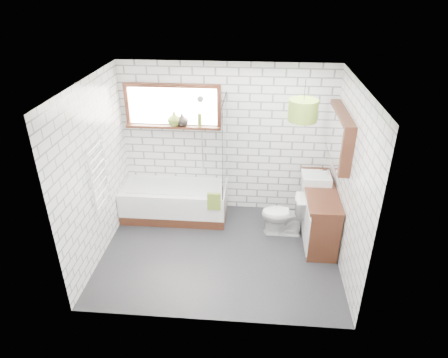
# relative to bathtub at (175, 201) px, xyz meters

# --- Properties ---
(floor) EXTENTS (3.40, 2.60, 0.01)m
(floor) POSITION_rel_bathtub_xyz_m (0.84, -0.92, -0.28)
(floor) COLOR black
(floor) RESTS_ON ground
(ceiling) EXTENTS (3.40, 2.60, 0.01)m
(ceiling) POSITION_rel_bathtub_xyz_m (0.84, -0.92, 2.23)
(ceiling) COLOR white
(ceiling) RESTS_ON ground
(wall_back) EXTENTS (3.40, 0.01, 2.50)m
(wall_back) POSITION_rel_bathtub_xyz_m (0.84, 0.38, 0.97)
(wall_back) COLOR white
(wall_back) RESTS_ON ground
(wall_front) EXTENTS (3.40, 0.01, 2.50)m
(wall_front) POSITION_rel_bathtub_xyz_m (0.84, -2.23, 0.97)
(wall_front) COLOR white
(wall_front) RESTS_ON ground
(wall_left) EXTENTS (0.01, 2.60, 2.50)m
(wall_left) POSITION_rel_bathtub_xyz_m (-0.87, -0.92, 0.97)
(wall_left) COLOR white
(wall_left) RESTS_ON ground
(wall_right) EXTENTS (0.01, 2.60, 2.50)m
(wall_right) POSITION_rel_bathtub_xyz_m (2.54, -0.92, 0.97)
(wall_right) COLOR white
(wall_right) RESTS_ON ground
(window) EXTENTS (1.52, 0.16, 0.68)m
(window) POSITION_rel_bathtub_xyz_m (-0.01, 0.34, 1.52)
(window) COLOR #36190F
(window) RESTS_ON wall_back
(towel_radiator) EXTENTS (0.06, 0.52, 1.00)m
(towel_radiator) POSITION_rel_bathtub_xyz_m (-0.82, -0.92, 0.92)
(towel_radiator) COLOR white
(towel_radiator) RESTS_ON wall_left
(mirror_cabinet) EXTENTS (0.16, 1.20, 0.70)m
(mirror_cabinet) POSITION_rel_bathtub_xyz_m (2.46, -0.32, 1.37)
(mirror_cabinet) COLOR #36190F
(mirror_cabinet) RESTS_ON wall_right
(shower_riser) EXTENTS (0.02, 0.02, 1.30)m
(shower_riser) POSITION_rel_bathtub_xyz_m (0.44, 0.34, 1.07)
(shower_riser) COLOR silver
(shower_riser) RESTS_ON wall_back
(bathtub) EXTENTS (1.70, 0.75, 0.55)m
(bathtub) POSITION_rel_bathtub_xyz_m (0.00, 0.00, 0.00)
(bathtub) COLOR white
(bathtub) RESTS_ON floor
(shower_screen) EXTENTS (0.02, 0.72, 1.50)m
(shower_screen) POSITION_rel_bathtub_xyz_m (0.83, 0.00, 1.03)
(shower_screen) COLOR white
(shower_screen) RESTS_ON bathtub
(towel_green) EXTENTS (0.21, 0.06, 0.28)m
(towel_green) POSITION_rel_bathtub_xyz_m (0.70, -0.38, 0.26)
(towel_green) COLOR olive
(towel_green) RESTS_ON bathtub
(towel_beige) EXTENTS (0.19, 0.05, 0.25)m
(towel_beige) POSITION_rel_bathtub_xyz_m (0.70, -0.38, 0.26)
(towel_beige) COLOR tan
(towel_beige) RESTS_ON bathtub
(vanity) EXTENTS (0.46, 1.43, 0.82)m
(vanity) POSITION_rel_bathtub_xyz_m (2.31, -0.35, 0.13)
(vanity) COLOR #36190F
(vanity) RESTS_ON floor
(basin) EXTENTS (0.43, 0.37, 0.12)m
(basin) POSITION_rel_bathtub_xyz_m (2.25, -0.15, 0.61)
(basin) COLOR white
(basin) RESTS_ON vanity
(tap) EXTENTS (0.04, 0.04, 0.16)m
(tap) POSITION_rel_bathtub_xyz_m (2.41, -0.15, 0.68)
(tap) COLOR silver
(tap) RESTS_ON vanity
(toilet) EXTENTS (0.39, 0.67, 0.68)m
(toilet) POSITION_rel_bathtub_xyz_m (1.78, -0.36, 0.06)
(toilet) COLOR white
(toilet) RESTS_ON floor
(vase_olive) EXTENTS (0.27, 0.27, 0.23)m
(vase_olive) POSITION_rel_bathtub_xyz_m (0.01, 0.31, 1.32)
(vase_olive) COLOR olive
(vase_olive) RESTS_ON window
(vase_dark) EXTENTS (0.25, 0.25, 0.20)m
(vase_dark) POSITION_rel_bathtub_xyz_m (0.13, 0.31, 1.30)
(vase_dark) COLOR black
(vase_dark) RESTS_ON window
(bottle) EXTENTS (0.07, 0.07, 0.21)m
(bottle) POSITION_rel_bathtub_xyz_m (0.41, 0.31, 1.31)
(bottle) COLOR olive
(bottle) RESTS_ON window
(pendant) EXTENTS (0.38, 0.38, 0.28)m
(pendant) POSITION_rel_bathtub_xyz_m (1.89, -0.62, 1.82)
(pendant) COLOR olive
(pendant) RESTS_ON ceiling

